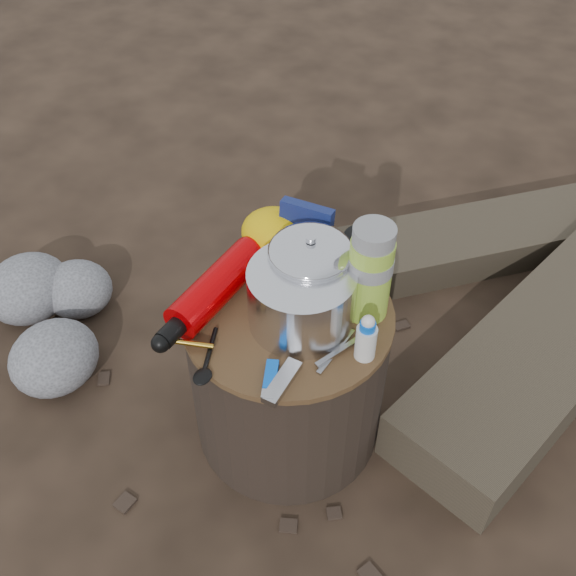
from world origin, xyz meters
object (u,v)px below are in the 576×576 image
at_px(stump, 288,373).
at_px(travel_mug, 362,259).
at_px(camping_pot, 310,272).
at_px(fuel_bottle, 216,287).
at_px(thermos, 370,272).

xyz_separation_m(stump, travel_mug, (0.10, 0.15, 0.26)).
distance_m(camping_pot, fuel_bottle, 0.20).
bearing_deg(stump, thermos, 26.15).
height_order(stump, fuel_bottle, fuel_bottle).
bearing_deg(stump, camping_pot, 63.18).
relative_size(camping_pot, fuel_bottle, 0.51).
bearing_deg(stump, fuel_bottle, -170.47).
xyz_separation_m(stump, camping_pot, (0.03, 0.05, 0.29)).
bearing_deg(camping_pot, fuel_bottle, -156.48).
bearing_deg(travel_mug, fuel_bottle, -145.11).
bearing_deg(camping_pot, thermos, 9.24).
relative_size(stump, fuel_bottle, 1.36).
xyz_separation_m(fuel_bottle, thermos, (0.30, 0.10, 0.07)).
distance_m(stump, camping_pot, 0.29).
distance_m(thermos, travel_mug, 0.10).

